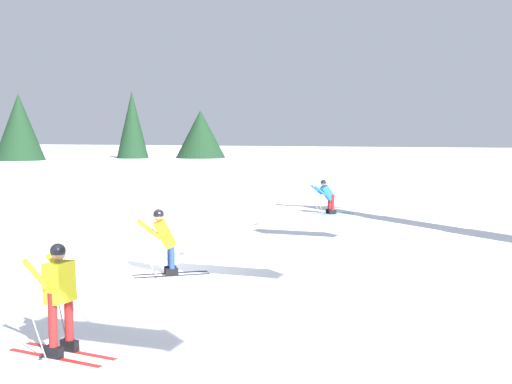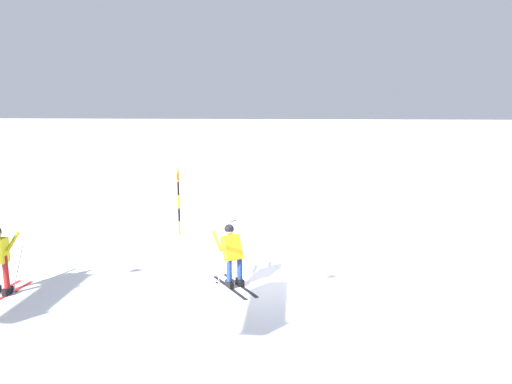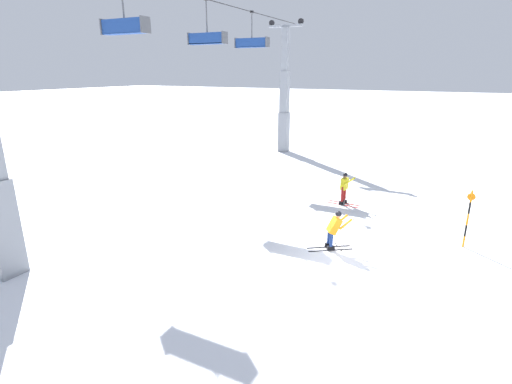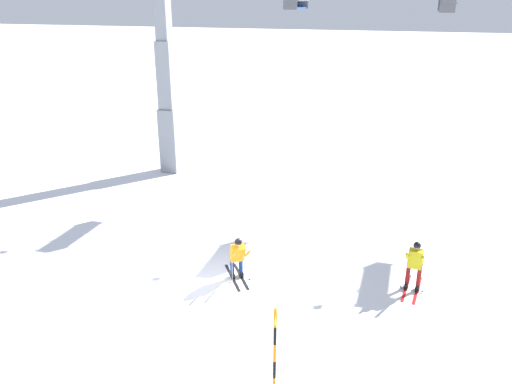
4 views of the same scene
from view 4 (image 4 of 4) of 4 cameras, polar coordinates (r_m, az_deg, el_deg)
The scene contains 7 objects.
ground_plane at distance 15.95m, azimuth -6.04°, elevation -10.60°, with size 260.00×260.00×0.00m, color white.
skier_carving_main at distance 15.78m, azimuth -2.12°, elevation -7.20°, with size 1.36×1.63×1.64m.
lift_tower_near at distance 25.33m, azimuth -10.05°, elevation 11.49°, with size 0.90×2.87×10.26m.
chairlift_seat_nearest at distance 22.78m, azimuth 4.44°, elevation 20.85°, with size 0.61×2.26×2.25m.
chairlift_seat_second at distance 22.19m, azimuth 20.70°, elevation 19.46°, with size 0.61×2.27×2.32m.
trail_marker_pole at distance 11.46m, azimuth 2.15°, elevation -17.48°, with size 0.07×0.28×2.27m.
skier_distant_uphill at distance 15.94m, azimuth 17.64°, elevation -7.67°, with size 0.73×1.71×1.66m.
Camera 4 is at (5.60, -12.35, 8.40)m, focal length 35.14 mm.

